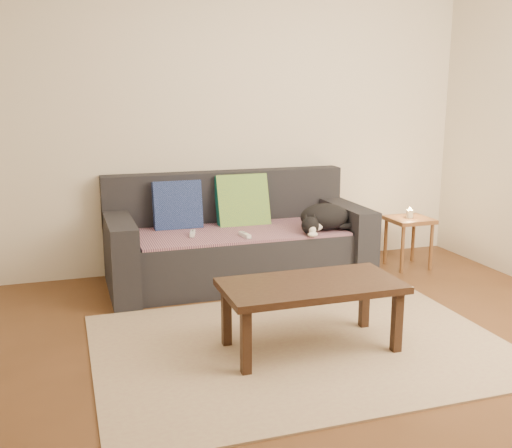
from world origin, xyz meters
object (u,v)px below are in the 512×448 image
object	(u,v)px
coffee_table	(311,291)
wii_remote_b	(245,235)
wii_remote_a	(193,234)
sofa	(236,243)
cat	(324,218)
side_table	(409,226)

from	to	relation	value
coffee_table	wii_remote_b	bearing A→B (deg)	92.97
wii_remote_a	wii_remote_b	size ratio (longest dim) A/B	1.00
sofa	coffee_table	bearing A→B (deg)	-88.51
cat	side_table	distance (m)	0.94
sofa	coffee_table	distance (m)	1.48
wii_remote_b	coffee_table	xyz separation A→B (m)	(0.06, -1.16, -0.08)
side_table	cat	bearing A→B (deg)	-169.63
sofa	wii_remote_b	world-z (taller)	sofa
sofa	wii_remote_b	xyz separation A→B (m)	(-0.02, -0.31, 0.15)
wii_remote_a	coffee_table	size ratio (longest dim) A/B	0.14
cat	wii_remote_a	distance (m)	1.06
side_table	wii_remote_a	bearing A→B (deg)	-179.44
wii_remote_a	wii_remote_b	bearing A→B (deg)	-99.31
cat	sofa	bearing A→B (deg)	155.71
wii_remote_b	coffee_table	world-z (taller)	wii_remote_b
sofa	wii_remote_a	xyz separation A→B (m)	(-0.40, -0.14, 0.15)
sofa	cat	xyz separation A→B (m)	(0.65, -0.29, 0.23)
wii_remote_a	coffee_table	distance (m)	1.41
cat	side_table	xyz separation A→B (m)	(0.91, 0.17, -0.17)
side_table	coffee_table	size ratio (longest dim) A/B	0.42
wii_remote_a	coffee_table	xyz separation A→B (m)	(0.44, -1.34, -0.08)
sofa	wii_remote_a	size ratio (longest dim) A/B	14.00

